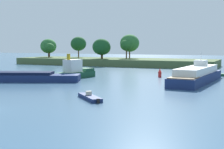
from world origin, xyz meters
name	(u,v)px	position (x,y,z in m)	size (l,w,h in m)	color
treeline_island	(107,57)	(-21.83, 77.72, 2.73)	(68.59, 17.99, 10.48)	#4C6038
white_riverboat	(197,75)	(16.05, 36.01, 1.35)	(5.97, 22.90, 5.39)	navy
tugboat	(74,72)	(-8.50, 33.56, 1.30)	(5.00, 10.85, 5.07)	#19472D
fishing_skiff	(213,75)	(17.02, 50.55, 0.28)	(5.81, 2.97, 1.02)	#19472D
small_motorboat	(90,97)	(7.15, 11.34, 0.26)	(5.23, 5.02, 0.98)	navy
channel_buoy_red	(160,73)	(7.02, 43.01, 0.81)	(0.70, 0.70, 1.90)	red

